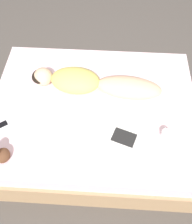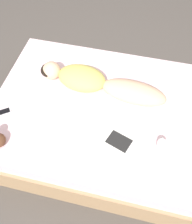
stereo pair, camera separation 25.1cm
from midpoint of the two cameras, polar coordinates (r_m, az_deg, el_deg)
name	(u,v)px [view 2 (the right image)]	position (r m, az deg, el deg)	size (l,w,h in m)	color
ground_plane	(96,132)	(3.04, 2.28, -4.52)	(12.00, 12.00, 0.00)	#4C4742
bed	(96,120)	(2.83, 2.45, -1.92)	(1.69, 2.11, 0.51)	tan
person	(98,82)	(2.68, 3.08, 6.26)	(0.41, 1.35, 0.20)	#DBB28E
open_magazine	(113,151)	(2.36, 6.72, -8.61)	(0.54, 0.44, 0.01)	white
coffee_mug	(162,145)	(2.43, 17.00, -7.12)	(0.13, 0.09, 0.09)	white
cell_phone	(3,112)	(2.68, -17.04, -0.16)	(0.15, 0.16, 0.01)	silver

